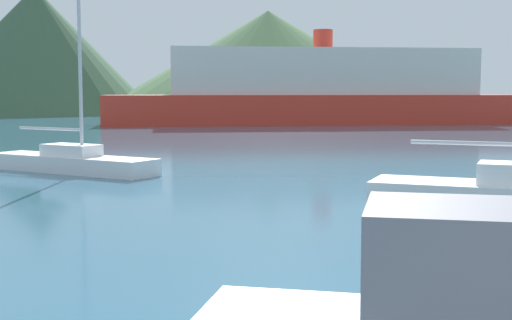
% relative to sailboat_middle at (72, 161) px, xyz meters
% --- Properties ---
extents(sailboat_middle, '(6.25, 5.11, 6.67)m').
position_rel_sailboat_middle_xyz_m(sailboat_middle, '(0.00, 0.00, 0.00)').
color(sailboat_middle, white).
rests_on(sailboat_middle, ground_plane).
extents(ferry_distant, '(36.61, 7.64, 7.91)m').
position_rel_sailboat_middle_xyz_m(ferry_distant, '(15.29, 34.95, 2.38)').
color(ferry_distant, red).
rests_on(ferry_distant, ground_plane).
extents(hill_west, '(29.57, 29.57, 15.53)m').
position_rel_sailboat_middle_xyz_m(hill_west, '(-14.75, 66.26, 7.37)').
color(hill_west, '#38563D').
rests_on(hill_west, ground_plane).
extents(hill_central, '(44.43, 44.43, 12.96)m').
position_rel_sailboat_middle_xyz_m(hill_central, '(14.10, 66.28, 6.09)').
color(hill_central, '#476B42').
rests_on(hill_central, ground_plane).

